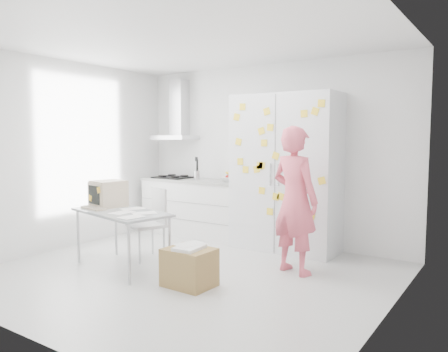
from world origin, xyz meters
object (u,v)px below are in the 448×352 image
Objects in this scene: desk at (112,202)px; cardboard_box at (189,267)px; person at (295,200)px; chair at (151,219)px.

desk is 2.71× the size of cardboard_box.
chair is (-1.83, -0.50, -0.34)m from person.
cardboard_box is at bearing 71.77° from person.
cardboard_box is (1.10, -0.57, -0.32)m from chair.
person is 1.92m from chair.
chair is at bearing 31.26° from person.
person is 3.31× the size of cardboard_box.
person is 1.22× the size of desk.
cardboard_box is at bearing -6.27° from chair.
chair reaches higher than cardboard_box.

